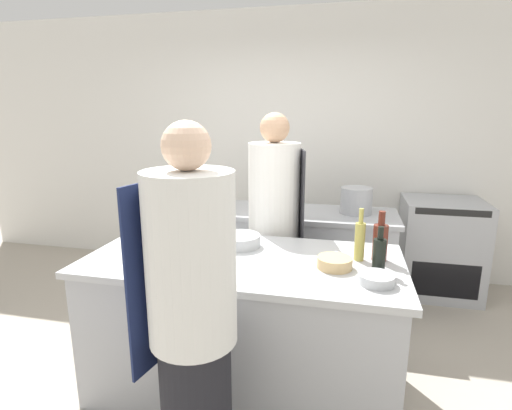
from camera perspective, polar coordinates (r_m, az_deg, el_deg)
The scene contains 17 objects.
ground_plane at distance 2.90m, azimuth -1.70°, elevation -24.17°, with size 16.00×16.00×0.00m, color #A89E8E.
wall_back at distance 4.41m, azimuth 5.26°, elevation 8.52°, with size 8.00×0.06×2.80m.
prep_counter at distance 2.65m, azimuth -1.77°, elevation -16.50°, with size 1.92×0.92×0.89m.
pass_counter at distance 3.71m, azimuth 6.48°, elevation -7.56°, with size 1.65×0.64×0.89m.
oven_range at distance 4.29m, azimuth 24.81°, elevation -5.54°, with size 0.73×0.63×0.94m.
chef_at_prep_near at distance 1.82m, azimuth -9.02°, elevation -16.51°, with size 0.42×0.41×1.73m.
chef_at_stove at distance 3.11m, azimuth 2.61°, elevation -3.34°, with size 0.44×0.43×1.75m.
bottle_olive_oil at distance 2.49m, azimuth 17.32°, elevation -4.94°, with size 0.09×0.09×0.30m.
bottle_vinegar at distance 2.46m, azimuth 14.60°, elevation -4.84°, with size 0.06×0.06×0.32m.
bottle_wine at distance 2.32m, azimuth 17.18°, elevation -6.71°, with size 0.07×0.07×0.26m.
bottle_cooking_oil at distance 2.80m, azimuth -10.93°, elevation -3.44°, with size 0.08×0.08×0.20m.
bowl_mixing_large at distance 2.65m, azimuth -2.34°, elevation -5.09°, with size 0.27×0.27×0.08m.
bowl_prep_small at distance 2.81m, azimuth -16.27°, elevation -4.72°, with size 0.17×0.17×0.06m.
bowl_ceramic_blue at distance 2.34m, azimuth 11.16°, elevation -8.08°, with size 0.20×0.20×0.06m.
bowl_wooden_salad at distance 2.19m, azimuth 16.82°, elevation -10.10°, with size 0.19×0.19×0.05m.
cup at distance 2.68m, azimuth -10.14°, elevation -5.03°, with size 0.07×0.07×0.08m.
stockpot at distance 3.58m, azimuth 14.12°, elevation 0.63°, with size 0.27×0.27×0.23m.
Camera 1 is at (0.59, -2.22, 1.77)m, focal length 28.00 mm.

